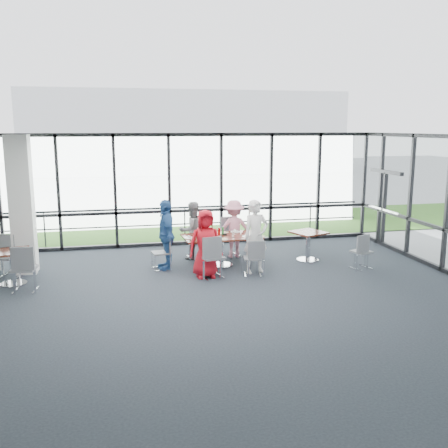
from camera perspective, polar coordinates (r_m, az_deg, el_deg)
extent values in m
cube|color=#1F252E|center=(9.74, -2.92, -9.22)|extent=(12.00, 10.00, 0.02)
cube|color=white|center=(9.14, -3.11, 10.02)|extent=(12.00, 10.00, 0.04)
cube|color=silver|center=(4.63, 7.21, -11.40)|extent=(12.00, 0.10, 3.20)
cube|color=white|center=(14.21, -6.26, 3.85)|extent=(12.00, 0.10, 3.20)
cube|color=black|center=(14.97, 17.83, 1.62)|extent=(0.12, 1.60, 2.10)
cube|color=white|center=(12.34, -22.11, 2.02)|extent=(0.50, 0.50, 3.20)
cube|color=gray|center=(19.38, -7.73, 0.88)|extent=(80.00, 70.00, 0.02)
cube|color=#2D5918|center=(17.41, -7.20, -0.15)|extent=(80.00, 5.00, 0.01)
cube|color=white|center=(41.39, -4.72, 10.49)|extent=(24.00, 10.00, 6.00)
cylinder|color=#2D2D33|center=(14.97, -6.42, -0.05)|extent=(12.00, 0.06, 0.06)
cube|color=#3C0F0C|center=(12.17, -0.30, -1.45)|extent=(1.92, 1.13, 0.04)
cylinder|color=silver|center=(12.25, -0.30, -3.16)|extent=(0.12, 0.12, 0.71)
cylinder|color=silver|center=(12.34, -0.30, -4.69)|extent=(0.56, 0.56, 0.03)
cube|color=#3C0F0C|center=(11.65, -23.16, -2.92)|extent=(0.90, 0.90, 0.04)
cylinder|color=silver|center=(11.74, -23.02, -4.69)|extent=(0.12, 0.12, 0.71)
cube|color=#3C0F0C|center=(12.82, 9.62, -0.96)|extent=(0.98, 0.98, 0.04)
cylinder|color=silver|center=(12.90, 9.57, -2.59)|extent=(0.12, 0.12, 0.71)
imported|color=red|center=(11.24, -2.13, -2.27)|extent=(0.76, 0.50, 1.55)
imported|color=white|center=(11.58, 3.66, -1.46)|extent=(0.71, 0.58, 1.72)
imported|color=gray|center=(12.85, -3.66, -0.74)|extent=(0.82, 0.64, 1.49)
imported|color=pink|center=(12.99, 1.14, -0.56)|extent=(0.97, 0.50, 1.50)
imported|color=#295595|center=(11.94, -6.64, -1.22)|extent=(0.59, 1.02, 1.68)
cylinder|color=white|center=(11.76, -2.36, -1.75)|extent=(0.27, 0.27, 0.01)
cylinder|color=white|center=(12.05, 2.70, -1.45)|extent=(0.26, 0.26, 0.01)
cylinder|color=white|center=(12.39, -2.77, -1.10)|extent=(0.27, 0.27, 0.01)
cylinder|color=white|center=(12.61, 1.31, -0.88)|extent=(0.25, 0.25, 0.01)
cylinder|color=white|center=(11.93, -3.95, -1.59)|extent=(0.26, 0.26, 0.01)
cylinder|color=white|center=(11.91, -1.14, -1.28)|extent=(0.07, 0.07, 0.14)
cylinder|color=white|center=(11.99, 1.05, -1.23)|extent=(0.06, 0.06, 0.13)
cylinder|color=white|center=(12.38, -0.62, -0.83)|extent=(0.06, 0.06, 0.13)
cylinder|color=white|center=(11.89, -2.95, -1.32)|extent=(0.07, 0.07, 0.14)
cube|color=silver|center=(11.79, -0.38, -1.74)|extent=(0.37, 0.35, 0.00)
cube|color=silver|center=(12.14, 3.88, -1.39)|extent=(0.39, 0.37, 0.00)
cube|color=silver|center=(12.52, -0.20, -0.99)|extent=(0.37, 0.36, 0.00)
cube|color=black|center=(12.22, 0.04, -1.20)|extent=(0.10, 0.07, 0.04)
cylinder|color=#9F0300|center=(12.23, -0.56, -0.86)|extent=(0.06, 0.06, 0.18)
cylinder|color=#1E742B|center=(12.23, -0.15, -0.81)|extent=(0.05, 0.05, 0.20)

